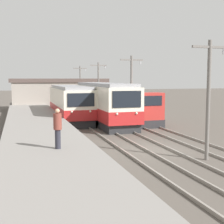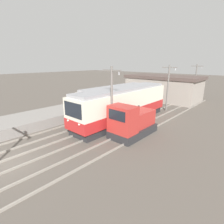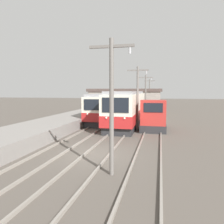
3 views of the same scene
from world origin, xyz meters
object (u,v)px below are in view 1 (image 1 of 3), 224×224
object	(u,v)px
catenary_mast_far	(99,86)
person_on_platform	(58,127)
catenary_mast_near	(209,95)
catenary_mast_distant	(80,84)
commuter_train_left	(70,105)
commuter_train_center	(103,104)
shunting_locomotive	(143,112)
catenary_mast_mid	(131,88)

from	to	relation	value
catenary_mast_far	person_on_platform	size ratio (longest dim) A/B	3.31
catenary_mast_near	catenary_mast_distant	xyz separation A→B (m)	(0.00, 33.45, 0.00)
commuter_train_left	catenary_mast_far	world-z (taller)	catenary_mast_far
catenary_mast_far	catenary_mast_near	bearing A→B (deg)	-90.00
commuter_train_center	catenary_mast_distant	xyz separation A→B (m)	(1.51, 18.74, 1.61)
commuter_train_center	shunting_locomotive	world-z (taller)	commuter_train_center
person_on_platform	catenary_mast_mid	bearing A→B (deg)	54.68
commuter_train_center	catenary_mast_far	bearing A→B (deg)	78.76
person_on_platform	catenary_mast_far	bearing A→B (deg)	70.87
catenary_mast_mid	person_on_platform	world-z (taller)	catenary_mast_mid
shunting_locomotive	catenary_mast_mid	distance (m)	2.81
commuter_train_left	catenary_mast_mid	xyz separation A→B (m)	(4.31, -5.75, 1.73)
catenary_mast_distant	person_on_platform	size ratio (longest dim) A/B	3.31
shunting_locomotive	catenary_mast_distant	xyz separation A→B (m)	(-1.49, 21.29, 2.16)
catenary_mast_distant	person_on_platform	world-z (taller)	catenary_mast_distant
catenary_mast_near	catenary_mast_distant	world-z (taller)	same
catenary_mast_near	catenary_mast_mid	size ratio (longest dim) A/B	1.00
shunting_locomotive	catenary_mast_far	world-z (taller)	catenary_mast_far
commuter_train_center	catenary_mast_near	bearing A→B (deg)	-84.14
catenary_mast_near	catenary_mast_far	size ratio (longest dim) A/B	1.00
catenary_mast_near	catenary_mast_mid	xyz separation A→B (m)	(0.00, 11.15, 0.00)
shunting_locomotive	catenary_mast_mid	xyz separation A→B (m)	(-1.49, -1.01, 2.16)
commuter_train_left	catenary_mast_distant	world-z (taller)	catenary_mast_distant
catenary_mast_near	person_on_platform	xyz separation A→B (m)	(-7.57, 0.47, -1.36)
catenary_mast_near	catenary_mast_far	world-z (taller)	same
commuter_train_center	catenary_mast_mid	size ratio (longest dim) A/B	2.19
catenary_mast_mid	person_on_platform	size ratio (longest dim) A/B	3.31
commuter_train_center	catenary_mast_near	world-z (taller)	catenary_mast_near
catenary_mast_mid	person_on_platform	bearing A→B (deg)	-125.32
person_on_platform	catenary_mast_distant	bearing A→B (deg)	77.07
shunting_locomotive	commuter_train_center	bearing A→B (deg)	139.72
catenary_mast_mid	catenary_mast_distant	distance (m)	22.30
commuter_train_center	commuter_train_left	bearing A→B (deg)	141.90
catenary_mast_near	person_on_platform	size ratio (longest dim) A/B	3.31
commuter_train_center	catenary_mast_mid	distance (m)	4.18
catenary_mast_distant	person_on_platform	bearing A→B (deg)	-102.93
shunting_locomotive	catenary_mast_distant	distance (m)	21.45
commuter_train_left	shunting_locomotive	world-z (taller)	commuter_train_left
commuter_train_left	shunting_locomotive	distance (m)	7.50
person_on_platform	commuter_train_center	bearing A→B (deg)	66.94
commuter_train_left	commuter_train_center	size ratio (longest dim) A/B	0.83
commuter_train_left	catenary_mast_near	xyz separation A→B (m)	(4.31, -16.90, 1.73)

